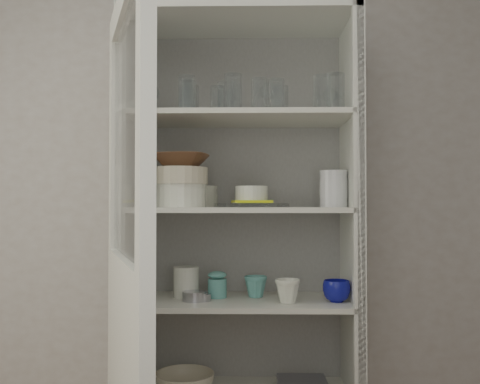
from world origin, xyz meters
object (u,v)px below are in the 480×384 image
at_px(cream_bowl, 181,176).
at_px(white_canister, 186,282).
at_px(cupboard_door, 126,330).
at_px(mug_teal, 256,287).
at_px(plate_stack_back, 193,197).
at_px(grey_bowl_stack, 334,189).
at_px(pantry_cabinet, 240,278).
at_px(yellow_trivet, 252,202).
at_px(goblet_0, 151,100).
at_px(cream_dish, 185,382).
at_px(goblet_1, 228,104).
at_px(plate_stack_front, 181,196).
at_px(teal_jar, 217,286).
at_px(mug_white, 288,291).
at_px(goblet_2, 268,99).
at_px(glass_platter, 252,205).
at_px(measuring_cups, 194,296).
at_px(mug_blue, 337,291).
at_px(terracotta_bowl, 181,161).
at_px(white_ramekin, 252,193).
at_px(goblet_3, 330,103).

xyz_separation_m(cream_bowl, white_canister, (0.01, 0.11, -0.47)).
bearing_deg(cupboard_door, mug_teal, 129.23).
height_order(plate_stack_back, white_canister, plate_stack_back).
relative_size(grey_bowl_stack, white_canister, 1.19).
bearing_deg(pantry_cabinet, yellow_trivet, -54.60).
bearing_deg(plate_stack_back, goblet_0, -161.00).
xyz_separation_m(mug_teal, cream_dish, (-0.31, -0.06, -0.41)).
distance_m(goblet_1, plate_stack_front, 0.51).
relative_size(plate_stack_front, plate_stack_back, 0.93).
distance_m(yellow_trivet, grey_bowl_stack, 0.36).
xyz_separation_m(plate_stack_back, teal_jar, (0.12, -0.12, -0.40)).
xyz_separation_m(grey_bowl_stack, teal_jar, (-0.51, 0.03, -0.43)).
bearing_deg(white_canister, mug_white, -16.88).
bearing_deg(goblet_2, grey_bowl_stack, -14.57).
xyz_separation_m(pantry_cabinet, white_canister, (-0.24, -0.03, -0.01)).
bearing_deg(cream_dish, pantry_cabinet, 18.29).
distance_m(goblet_0, glass_platter, 0.67).
height_order(cream_bowl, measuring_cups, cream_bowl).
bearing_deg(goblet_1, goblet_2, -13.60).
height_order(cream_bowl, mug_white, cream_bowl).
height_order(pantry_cabinet, cupboard_door, pantry_cabinet).
bearing_deg(mug_blue, terracotta_bowl, 170.70).
xyz_separation_m(white_ramekin, grey_bowl_stack, (0.36, 0.00, 0.02)).
distance_m(goblet_0, mug_blue, 1.19).
height_order(cupboard_door, white_ramekin, cupboard_door).
distance_m(goblet_3, white_canister, 1.04).
bearing_deg(terracotta_bowl, cream_bowl, 180.00).
xyz_separation_m(goblet_0, goblet_3, (0.82, 0.00, -0.01)).
height_order(plate_stack_front, plate_stack_back, same).
bearing_deg(plate_stack_front, glass_platter, 12.69).
height_order(goblet_2, terracotta_bowl, goblet_2).
height_order(pantry_cabinet, plate_stack_back, pantry_cabinet).
bearing_deg(mug_white, cream_bowl, -165.08).
bearing_deg(pantry_cabinet, mug_white, -39.31).
bearing_deg(goblet_0, goblet_1, 5.10).
height_order(goblet_2, mug_teal, goblet_2).
xyz_separation_m(goblet_1, cream_bowl, (-0.19, -0.19, -0.34)).
bearing_deg(goblet_3, yellow_trivet, -165.49).
xyz_separation_m(plate_stack_front, terracotta_bowl, (0.00, 0.00, 0.15)).
distance_m(cupboard_door, cream_bowl, 0.78).
xyz_separation_m(glass_platter, mug_blue, (0.36, -0.06, -0.36)).
relative_size(cupboard_door, plate_stack_front, 9.21).
relative_size(terracotta_bowl, yellow_trivet, 1.46).
bearing_deg(goblet_1, mug_teal, -30.03).
relative_size(cupboard_door, white_canister, 14.88).
xyz_separation_m(yellow_trivet, teal_jar, (-0.15, 0.03, -0.37)).
height_order(glass_platter, white_ramekin, white_ramekin).
relative_size(cupboard_door, teal_jar, 19.92).
height_order(goblet_2, mug_blue, goblet_2).
relative_size(goblet_0, plate_stack_back, 0.77).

